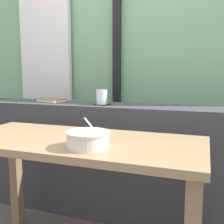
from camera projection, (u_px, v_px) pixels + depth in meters
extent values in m
cube|color=#7AAD7F|center=(131.00, 36.00, 2.51)|extent=(4.80, 0.08, 2.80)
cube|color=white|center=(46.00, 54.00, 2.73)|extent=(0.56, 0.06, 2.50)
cube|color=black|center=(117.00, 46.00, 2.50)|extent=(0.07, 0.05, 2.60)
cube|color=#38383D|center=(104.00, 159.00, 1.99)|extent=(2.80, 0.34, 0.83)
cube|color=#826849|center=(16.00, 178.00, 1.82)|extent=(0.06, 0.06, 0.68)
cube|color=#826849|center=(196.00, 206.00, 1.43)|extent=(0.06, 0.06, 0.68)
cube|color=#997A56|center=(77.00, 142.00, 1.36)|extent=(1.28, 0.56, 0.03)
cube|color=black|center=(101.00, 105.00, 1.89)|extent=(0.10, 0.10, 0.00)
cylinder|color=white|center=(101.00, 97.00, 1.89)|extent=(0.08, 0.08, 0.10)
cylinder|color=gold|center=(101.00, 99.00, 1.89)|extent=(0.07, 0.07, 0.07)
cube|color=brown|center=(52.00, 102.00, 2.09)|extent=(0.24, 0.19, 0.00)
cube|color=silver|center=(51.00, 100.00, 2.09)|extent=(0.23, 0.18, 0.02)
cube|color=brown|center=(51.00, 99.00, 2.09)|extent=(0.24, 0.19, 0.00)
cube|color=brown|center=(42.00, 100.00, 2.15)|extent=(0.04, 0.13, 0.03)
cylinder|color=silver|center=(88.00, 140.00, 1.19)|extent=(0.19, 0.19, 0.07)
cylinder|color=silver|center=(88.00, 132.00, 1.19)|extent=(0.20, 0.20, 0.01)
cylinder|color=#B27038|center=(88.00, 141.00, 1.19)|extent=(0.17, 0.17, 0.05)
cylinder|color=silver|center=(93.00, 128.00, 1.21)|extent=(0.03, 0.13, 0.12)
ellipsoid|color=silver|center=(95.00, 136.00, 1.23)|extent=(0.03, 0.05, 0.01)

